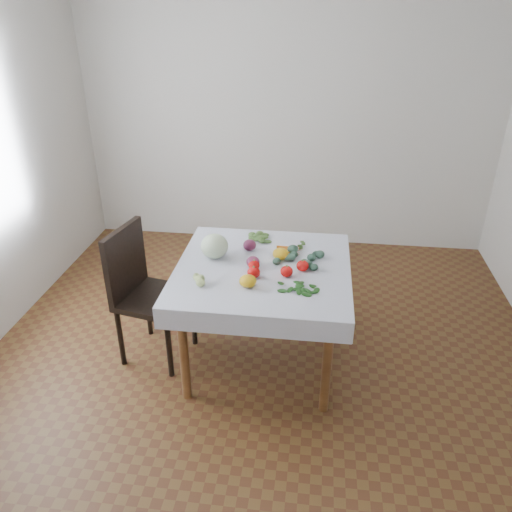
{
  "coord_description": "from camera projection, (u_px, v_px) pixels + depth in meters",
  "views": [
    {
      "loc": [
        0.32,
        -2.81,
        2.33
      ],
      "look_at": [
        -0.05,
        0.02,
        0.82
      ],
      "focal_mm": 35.0,
      "sensor_mm": 36.0,
      "label": 1
    }
  ],
  "objects": [
    {
      "name": "table",
      "position": [
        263.0,
        280.0,
        3.28
      ],
      "size": [
        1.0,
        1.0,
        0.75
      ],
      "color": "brown",
      "rests_on": "ground"
    },
    {
      "name": "ground",
      "position": [
        262.0,
        358.0,
        3.59
      ],
      "size": [
        4.0,
        4.0,
        0.0
      ],
      "primitive_type": "plane",
      "color": "brown"
    },
    {
      "name": "kale_bunch",
      "position": [
        300.0,
        258.0,
        3.3
      ],
      "size": [
        0.29,
        0.27,
        0.04
      ],
      "color": "#3A5F4C",
      "rests_on": "tablecloth"
    },
    {
      "name": "dill_bunch",
      "position": [
        256.0,
        238.0,
        3.6
      ],
      "size": [
        0.2,
        0.19,
        0.02
      ],
      "color": "#4E7736",
      "rests_on": "tablecloth"
    },
    {
      "name": "tablecloth",
      "position": [
        263.0,
        267.0,
        3.24
      ],
      "size": [
        1.12,
        1.12,
        0.01
      ],
      "primitive_type": "cube",
      "color": "white",
      "rests_on": "table"
    },
    {
      "name": "tomato_b",
      "position": [
        303.0,
        266.0,
        3.18
      ],
      "size": [
        0.08,
        0.08,
        0.07
      ],
      "primitive_type": "ellipsoid",
      "rotation": [
        0.0,
        0.0,
        -0.01
      ],
      "color": "red",
      "rests_on": "tablecloth"
    },
    {
      "name": "back_wall",
      "position": [
        288.0,
        110.0,
        4.72
      ],
      "size": [
        4.0,
        0.04,
        2.7
      ],
      "primitive_type": "cube",
      "color": "silver",
      "rests_on": "ground"
    },
    {
      "name": "chair",
      "position": [
        142.0,
        286.0,
        3.41
      ],
      "size": [
        0.52,
        0.52,
        0.97
      ],
      "color": "black",
      "rests_on": "ground"
    },
    {
      "name": "tomato_d",
      "position": [
        254.0,
        272.0,
        3.1
      ],
      "size": [
        0.09,
        0.09,
        0.07
      ],
      "primitive_type": "ellipsoid",
      "rotation": [
        0.0,
        0.0,
        0.07
      ],
      "color": "red",
      "rests_on": "tablecloth"
    },
    {
      "name": "carrot_bunch",
      "position": [
        289.0,
        252.0,
        3.4
      ],
      "size": [
        0.17,
        0.22,
        0.03
      ],
      "color": "orange",
      "rests_on": "tablecloth"
    },
    {
      "name": "cabbage",
      "position": [
        214.0,
        246.0,
        3.32
      ],
      "size": [
        0.18,
        0.18,
        0.16
      ],
      "primitive_type": "ellipsoid",
      "rotation": [
        0.0,
        0.0,
        0.01
      ],
      "color": "silver",
      "rests_on": "tablecloth"
    },
    {
      "name": "basil_bunch",
      "position": [
        298.0,
        286.0,
        3.01
      ],
      "size": [
        0.26,
        0.19,
        0.01
      ],
      "color": "#1C5A1C",
      "rests_on": "tablecloth"
    },
    {
      "name": "onion_a",
      "position": [
        250.0,
        245.0,
        3.43
      ],
      "size": [
        0.12,
        0.12,
        0.08
      ],
      "primitive_type": "ellipsoid",
      "rotation": [
        0.0,
        0.0,
        0.36
      ],
      "color": "#601B3E",
      "rests_on": "tablecloth"
    },
    {
      "name": "heirloom_front",
      "position": [
        248.0,
        281.0,
        3.0
      ],
      "size": [
        0.11,
        0.11,
        0.07
      ],
      "primitive_type": "ellipsoid",
      "rotation": [
        0.0,
        0.0,
        -0.0
      ],
      "color": "yellow",
      "rests_on": "tablecloth"
    },
    {
      "name": "tomato_c",
      "position": [
        287.0,
        271.0,
        3.11
      ],
      "size": [
        0.1,
        0.1,
        0.07
      ],
      "primitive_type": "ellipsoid",
      "rotation": [
        0.0,
        0.0,
        0.3
      ],
      "color": "red",
      "rests_on": "tablecloth"
    },
    {
      "name": "onion_b",
      "position": [
        253.0,
        262.0,
        3.22
      ],
      "size": [
        0.09,
        0.09,
        0.07
      ],
      "primitive_type": "ellipsoid",
      "rotation": [
        0.0,
        0.0,
        0.05
      ],
      "color": "#601B3E",
      "rests_on": "tablecloth"
    },
    {
      "name": "tomato_a",
      "position": [
        254.0,
        265.0,
        3.19
      ],
      "size": [
        0.07,
        0.07,
        0.06
      ],
      "primitive_type": "ellipsoid",
      "rotation": [
        0.0,
        0.0,
        -0.02
      ],
      "color": "red",
      "rests_on": "tablecloth"
    },
    {
      "name": "heirloom_back",
      "position": [
        281.0,
        254.0,
        3.32
      ],
      "size": [
        0.12,
        0.12,
        0.07
      ],
      "primitive_type": "ellipsoid",
      "rotation": [
        0.0,
        0.0,
        -0.14
      ],
      "color": "yellow",
      "rests_on": "tablecloth"
    },
    {
      "name": "tomatillo_cluster",
      "position": [
        200.0,
        280.0,
        3.04
      ],
      "size": [
        0.1,
        0.13,
        0.05
      ],
      "color": "#C4DD80",
      "rests_on": "tablecloth"
    }
  ]
}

